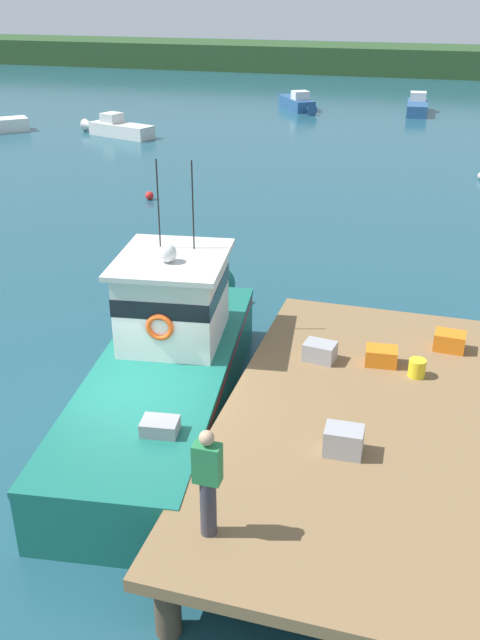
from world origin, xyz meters
name	(u,v)px	position (x,y,z in m)	size (l,w,h in m)	color
ground_plane	(141,435)	(0.00, 0.00, 0.00)	(200.00, 200.00, 0.00)	#1E4C5B
dock	(400,429)	(4.80, 0.00, 1.07)	(6.00, 9.00, 1.20)	#4C3D2D
main_fishing_boat	(168,361)	(0.12, 1.21, 1.01)	(3.63, 9.96, 4.80)	#196B5B
crate_stack_mid_dock	(381,356)	(4.25, 1.95, 1.37)	(0.60, 0.44, 0.33)	orange
crate_single_far	(344,441)	(4.00, -1.12, 1.42)	(0.60, 0.44, 0.45)	#9E9EA3
crate_stack_near_edge	(320,351)	(3.08, 1.78, 1.38)	(0.60, 0.44, 0.36)	#9E9EA3
crate_single_by_cleat	(450,341)	(5.50, 2.94, 1.38)	(0.60, 0.44, 0.37)	orange
bait_bucket	(417,368)	(4.94, 1.66, 1.37)	(0.32, 0.32, 0.34)	yellow
deckhand_by_the_boat	(208,481)	(2.55, -3.40, 2.06)	(0.36, 0.22, 1.63)	#383842
moored_boat_mid_harbor	(117,128)	(-13.11, 26.61, 0.42)	(4.90, 2.39, 1.23)	silver
moored_boat_near_channel	(417,106)	(2.59, 39.38, 0.44)	(1.53, 5.11, 1.29)	#285184
moored_boat_far_left	(298,103)	(-5.24, 38.43, 0.43)	(3.48, 4.71, 1.26)	#285184
mooring_buoy_channel_marker	(149,196)	(-6.26, 15.13, 0.17)	(0.33, 0.33, 0.33)	red
far_shoreline	(406,60)	(0.00, 62.00, 1.20)	(120.00, 8.00, 2.40)	#284723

